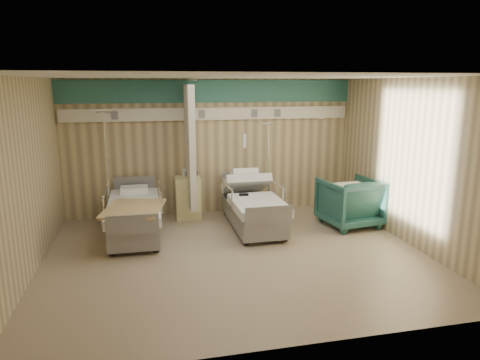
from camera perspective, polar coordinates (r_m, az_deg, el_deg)
The scene contains 13 objects.
ground at distance 6.96m, azimuth -0.47°, elevation -10.09°, with size 6.00×5.00×0.00m, color gray.
room_walls at distance 6.71m, azimuth -1.21°, elevation 5.56°, with size 6.04×5.04×2.82m.
bed_right at distance 8.18m, azimuth 1.74°, elevation -4.24°, with size 1.00×2.16×0.63m, color white, non-canonical shape.
bed_left at distance 7.95m, azimuth -13.89°, elevation -5.12°, with size 1.00×2.16×0.63m, color white, non-canonical shape.
bedside_cabinet at distance 8.81m, azimuth -6.98°, elevation -2.33°, with size 0.50×0.48×0.85m, color #E8E191.
visitor_armchair at distance 8.52m, azimuth 14.40°, elevation -2.89°, with size 0.99×1.02×0.93m, color #1F4D46.
waffle_blanket at distance 8.40m, azimuth 14.78°, elevation 0.37°, with size 0.57×0.50×0.06m, color silver.
iv_stand_right at distance 8.97m, azimuth 3.67°, elevation -2.18°, with size 0.35×0.35×1.93m.
iv_stand_left at distance 8.68m, azimuth -17.01°, elevation -2.86°, with size 0.39×0.39×2.20m.
call_remote at distance 8.09m, azimuth 0.50°, elevation -1.96°, with size 0.17×0.08×0.04m, color black.
tan_blanket at distance 7.41m, azimuth -13.99°, elevation -3.72°, with size 0.91×1.14×0.04m, color tan.
toiletry_bag at distance 8.77m, azimuth -6.48°, elevation 0.84°, with size 0.20×0.13×0.11m, color black.
white_cup at distance 8.81m, azimuth -7.42°, elevation 0.96°, with size 0.10×0.10×0.14m, color white.
Camera 1 is at (-1.33, -6.28, 2.69)m, focal length 32.00 mm.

